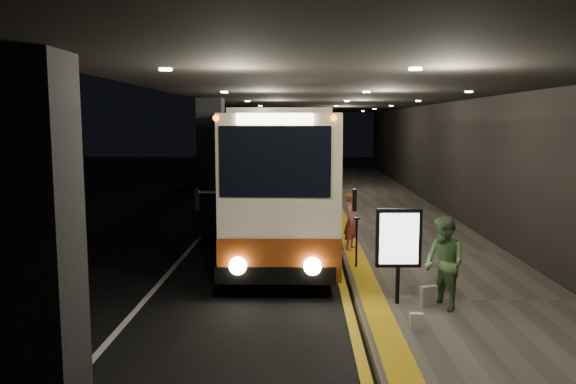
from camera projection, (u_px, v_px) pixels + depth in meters
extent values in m
plane|color=black|center=(246.00, 265.00, 14.37)|extent=(90.00, 90.00, 0.00)
cube|color=silver|center=(208.00, 228.00, 19.38)|extent=(0.12, 50.00, 0.01)
cube|color=gold|center=(329.00, 229.00, 19.28)|extent=(0.18, 50.00, 0.01)
cube|color=#514C44|center=(399.00, 227.00, 19.21)|extent=(4.50, 50.00, 0.15)
cube|color=gold|center=(343.00, 224.00, 19.25)|extent=(0.50, 50.00, 0.01)
cube|color=black|center=(468.00, 141.00, 18.79)|extent=(0.10, 50.00, 6.00)
cube|color=black|center=(37.00, 253.00, 6.20)|extent=(0.80, 0.80, 4.40)
cube|color=black|center=(211.00, 167.00, 18.11)|extent=(0.80, 0.80, 4.40)
cube|color=black|center=(247.00, 149.00, 30.01)|extent=(0.80, 0.80, 4.40)
cube|color=black|center=(334.00, 93.00, 18.70)|extent=(9.00, 50.00, 0.40)
cube|color=beige|center=(284.00, 172.00, 17.18)|extent=(2.67, 12.11, 3.42)
cube|color=brown|center=(284.00, 213.00, 17.33)|extent=(2.69, 12.13, 0.91)
cube|color=black|center=(275.00, 162.00, 11.07)|extent=(2.21, 0.09, 1.41)
cube|color=black|center=(275.00, 275.00, 11.43)|extent=(2.47, 0.28, 0.35)
cylinder|color=black|center=(233.00, 252.00, 13.61)|extent=(0.28, 1.01, 1.01)
cylinder|color=black|center=(327.00, 253.00, 13.56)|extent=(0.28, 1.01, 1.01)
cylinder|color=black|center=(258.00, 205.00, 21.40)|extent=(0.28, 1.01, 1.01)
cylinder|color=black|center=(318.00, 205.00, 21.34)|extent=(0.28, 1.01, 1.01)
sphere|color=#FFEAA5|center=(238.00, 266.00, 11.34)|extent=(0.36, 0.36, 0.36)
sphere|color=#FFEAA5|center=(312.00, 266.00, 11.30)|extent=(0.36, 0.36, 0.36)
cube|color=#FFF2BF|center=(275.00, 119.00, 10.95)|extent=(1.51, 0.07, 0.22)
cube|color=beige|center=(291.00, 146.00, 32.35)|extent=(3.33, 12.96, 3.64)
cube|color=brown|center=(291.00, 170.00, 32.52)|extent=(3.35, 12.98, 0.96)
cube|color=black|center=(288.00, 135.00, 25.85)|extent=(2.35, 0.18, 1.50)
cube|color=black|center=(288.00, 188.00, 26.24)|extent=(2.63, 0.38, 0.37)
cylinder|color=black|center=(265.00, 184.00, 28.56)|extent=(0.30, 1.07, 1.07)
cylinder|color=black|center=(313.00, 184.00, 28.50)|extent=(0.30, 1.07, 1.07)
cylinder|color=black|center=(274.00, 170.00, 36.84)|extent=(0.30, 1.07, 1.07)
cylinder|color=black|center=(311.00, 170.00, 36.78)|extent=(0.30, 1.07, 1.07)
imported|color=#B25653|center=(352.00, 220.00, 15.38)|extent=(0.60, 0.70, 1.63)
imported|color=#49703E|center=(444.00, 263.00, 10.48)|extent=(0.83, 0.99, 1.75)
cube|color=black|center=(428.00, 296.00, 10.71)|extent=(0.35, 0.24, 0.39)
cube|color=beige|center=(416.00, 321.00, 9.52)|extent=(0.23, 0.14, 0.27)
cylinder|color=black|center=(397.00, 285.00, 10.84)|extent=(0.08, 0.08, 0.72)
cube|color=black|center=(399.00, 238.00, 10.72)|extent=(0.88, 0.13, 1.14)
cube|color=white|center=(399.00, 239.00, 10.66)|extent=(0.74, 0.05, 0.98)
cylinder|color=black|center=(356.00, 243.00, 13.53)|extent=(0.05, 0.05, 1.20)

